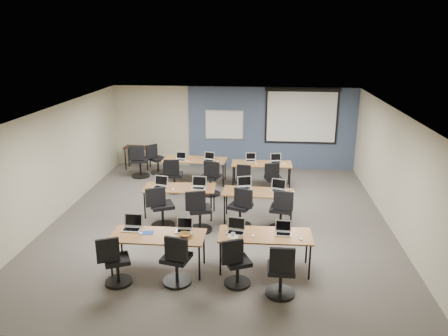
# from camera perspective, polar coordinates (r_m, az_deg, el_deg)

# --- Properties ---
(floor) EXTENTS (8.00, 9.00, 0.02)m
(floor) POSITION_cam_1_polar(r_m,az_deg,el_deg) (10.68, -0.51, -6.87)
(floor) COLOR #6B6354
(floor) RESTS_ON ground
(ceiling) EXTENTS (8.00, 9.00, 0.02)m
(ceiling) POSITION_cam_1_polar(r_m,az_deg,el_deg) (9.88, -0.55, 7.56)
(ceiling) COLOR white
(ceiling) RESTS_ON ground
(wall_back) EXTENTS (8.00, 0.04, 2.70)m
(wall_back) POSITION_cam_1_polar(r_m,az_deg,el_deg) (14.54, 1.26, 5.30)
(wall_back) COLOR beige
(wall_back) RESTS_ON ground
(wall_front) EXTENTS (8.00, 0.04, 2.70)m
(wall_front) POSITION_cam_1_polar(r_m,az_deg,el_deg) (6.09, -4.89, -12.54)
(wall_front) COLOR beige
(wall_front) RESTS_ON ground
(wall_left) EXTENTS (0.04, 9.00, 2.70)m
(wall_left) POSITION_cam_1_polar(r_m,az_deg,el_deg) (11.31, -21.13, 0.61)
(wall_left) COLOR beige
(wall_left) RESTS_ON ground
(wall_right) EXTENTS (0.04, 9.00, 2.70)m
(wall_right) POSITION_cam_1_polar(r_m,az_deg,el_deg) (10.59, 21.55, -0.53)
(wall_right) COLOR beige
(wall_right) RESTS_ON ground
(blue_accent_panel) EXTENTS (5.50, 0.04, 2.70)m
(blue_accent_panel) POSITION_cam_1_polar(r_m,az_deg,el_deg) (14.48, 6.21, 5.15)
(blue_accent_panel) COLOR #3D5977
(blue_accent_panel) RESTS_ON wall_back
(whiteboard) EXTENTS (1.28, 0.03, 0.98)m
(whiteboard) POSITION_cam_1_polar(r_m,az_deg,el_deg) (14.47, 0.05, 5.65)
(whiteboard) COLOR silver
(whiteboard) RESTS_ON wall_back
(projector_screen) EXTENTS (2.40, 0.10, 1.82)m
(projector_screen) POSITION_cam_1_polar(r_m,az_deg,el_deg) (14.37, 10.10, 7.07)
(projector_screen) COLOR black
(projector_screen) RESTS_ON wall_back
(training_table_front_left) EXTENTS (1.78, 0.74, 0.73)m
(training_table_front_left) POSITION_cam_1_polar(r_m,az_deg,el_deg) (8.41, -8.63, -8.92)
(training_table_front_left) COLOR #96562E
(training_table_front_left) RESTS_ON floor
(training_table_front_right) EXTENTS (1.76, 0.73, 0.73)m
(training_table_front_right) POSITION_cam_1_polar(r_m,az_deg,el_deg) (8.38, 5.39, -8.92)
(training_table_front_right) COLOR olive
(training_table_front_right) RESTS_ON floor
(training_table_mid_left) EXTENTS (1.75, 0.73, 0.73)m
(training_table_mid_left) POSITION_cam_1_polar(r_m,az_deg,el_deg) (10.81, -5.82, -2.76)
(training_table_mid_left) COLOR #A27046
(training_table_mid_left) RESTS_ON floor
(training_table_mid_right) EXTENTS (1.69, 0.70, 0.73)m
(training_table_mid_right) POSITION_cam_1_polar(r_m,az_deg,el_deg) (10.50, 4.49, -3.35)
(training_table_mid_right) COLOR brown
(training_table_mid_right) RESTS_ON floor
(training_table_back_left) EXTENTS (1.89, 0.79, 0.73)m
(training_table_back_left) POSITION_cam_1_polar(r_m,az_deg,el_deg) (13.14, -3.83, 0.98)
(training_table_back_left) COLOR brown
(training_table_back_left) RESTS_ON floor
(training_table_back_right) EXTENTS (1.74, 0.73, 0.73)m
(training_table_back_right) POSITION_cam_1_polar(r_m,az_deg,el_deg) (12.75, 4.94, 0.41)
(training_table_back_right) COLOR olive
(training_table_back_right) RESTS_ON floor
(laptop_0) EXTENTS (0.36, 0.31, 0.27)m
(laptop_0) POSITION_cam_1_polar(r_m,az_deg,el_deg) (8.70, -11.90, -7.37)
(laptop_0) COLOR #B2B2B2
(laptop_0) RESTS_ON training_table_front_left
(mouse_0) EXTENTS (0.07, 0.10, 0.03)m
(mouse_0) POSITION_cam_1_polar(r_m,az_deg,el_deg) (8.48, -10.82, -8.39)
(mouse_0) COLOR white
(mouse_0) RESTS_ON training_table_front_left
(task_chair_0) EXTENTS (0.53, 0.49, 0.98)m
(task_chair_0) POSITION_cam_1_polar(r_m,az_deg,el_deg) (8.22, -14.03, -12.15)
(task_chair_0) COLOR black
(task_chair_0) RESTS_ON floor
(laptop_1) EXTENTS (0.30, 0.26, 0.23)m
(laptop_1) POSITION_cam_1_polar(r_m,az_deg,el_deg) (8.48, -5.23, -7.78)
(laptop_1) COLOR #BDBDBD
(laptop_1) RESTS_ON training_table_front_left
(mouse_1) EXTENTS (0.07, 0.10, 0.03)m
(mouse_1) POSITION_cam_1_polar(r_m,az_deg,el_deg) (8.35, -4.37, -8.52)
(mouse_1) COLOR white
(mouse_1) RESTS_ON training_table_front_left
(task_chair_1) EXTENTS (0.53, 0.53, 1.01)m
(task_chair_1) POSITION_cam_1_polar(r_m,az_deg,el_deg) (8.03, -6.20, -12.33)
(task_chair_1) COLOR black
(task_chair_1) RESTS_ON floor
(laptop_2) EXTENTS (0.34, 0.29, 0.26)m
(laptop_2) POSITION_cam_1_polar(r_m,az_deg,el_deg) (8.39, 1.58, -7.95)
(laptop_2) COLOR silver
(laptop_2) RESTS_ON training_table_front_right
(mouse_2) EXTENTS (0.06, 0.09, 0.03)m
(mouse_2) POSITION_cam_1_polar(r_m,az_deg,el_deg) (8.25, 3.82, -8.85)
(mouse_2) COLOR white
(mouse_2) RESTS_ON training_table_front_right
(task_chair_2) EXTENTS (0.51, 0.48, 0.96)m
(task_chair_2) POSITION_cam_1_polar(r_m,az_deg,el_deg) (7.96, 1.60, -12.68)
(task_chair_2) COLOR black
(task_chair_2) RESTS_ON floor
(laptop_3) EXTENTS (0.30, 0.26, 0.23)m
(laptop_3) POSITION_cam_1_polar(r_m,az_deg,el_deg) (8.41, 7.75, -8.11)
(laptop_3) COLOR #A5A6B2
(laptop_3) RESTS_ON training_table_front_right
(mouse_3) EXTENTS (0.07, 0.10, 0.04)m
(mouse_3) POSITION_cam_1_polar(r_m,az_deg,el_deg) (8.25, 10.04, -9.09)
(mouse_3) COLOR white
(mouse_3) RESTS_ON training_table_front_right
(task_chair_3) EXTENTS (0.52, 0.52, 1.00)m
(task_chair_3) POSITION_cam_1_polar(r_m,az_deg,el_deg) (7.73, 7.45, -13.68)
(task_chair_3) COLOR black
(task_chair_3) RESTS_ON floor
(laptop_4) EXTENTS (0.35, 0.30, 0.27)m
(laptop_4) POSITION_cam_1_polar(r_m,az_deg,el_deg) (10.84, -8.29, -2.16)
(laptop_4) COLOR #A0A0A9
(laptop_4) RESTS_ON training_table_mid_left
(mouse_4) EXTENTS (0.08, 0.10, 0.03)m
(mouse_4) POSITION_cam_1_polar(r_m,az_deg,el_deg) (10.63, -6.63, -2.79)
(mouse_4) COLOR white
(mouse_4) RESTS_ON training_table_mid_left
(task_chair_4) EXTENTS (0.60, 0.56, 1.04)m
(task_chair_4) POSITION_cam_1_polar(r_m,az_deg,el_deg) (10.25, -8.24, -5.50)
(task_chair_4) COLOR black
(task_chair_4) RESTS_ON floor
(laptop_5) EXTENTS (0.36, 0.31, 0.27)m
(laptop_5) POSITION_cam_1_polar(r_m,az_deg,el_deg) (10.68, -3.31, -2.28)
(laptop_5) COLOR silver
(laptop_5) RESTS_ON training_table_mid_left
(mouse_5) EXTENTS (0.06, 0.10, 0.04)m
(mouse_5) POSITION_cam_1_polar(r_m,az_deg,el_deg) (10.57, -2.56, -2.81)
(mouse_5) COLOR white
(mouse_5) RESTS_ON training_table_mid_left
(task_chair_5) EXTENTS (0.57, 0.56, 1.03)m
(task_chair_5) POSITION_cam_1_polar(r_m,az_deg,el_deg) (9.98, -3.29, -6.02)
(task_chair_5) COLOR black
(task_chair_5) RESTS_ON floor
(laptop_6) EXTENTS (0.36, 0.30, 0.27)m
(laptop_6) POSITION_cam_1_polar(r_m,az_deg,el_deg) (10.68, 2.65, -2.28)
(laptop_6) COLOR silver
(laptop_6) RESTS_ON training_table_mid_right
(mouse_6) EXTENTS (0.07, 0.10, 0.03)m
(mouse_6) POSITION_cam_1_polar(r_m,az_deg,el_deg) (10.47, 3.72, -3.03)
(mouse_6) COLOR white
(mouse_6) RESTS_ON training_table_mid_right
(task_chair_6) EXTENTS (0.57, 0.54, 1.02)m
(task_chair_6) POSITION_cam_1_polar(r_m,az_deg,el_deg) (10.15, 2.21, -5.61)
(task_chair_6) COLOR black
(task_chair_6) RESTS_ON floor
(laptop_7) EXTENTS (0.36, 0.30, 0.27)m
(laptop_7) POSITION_cam_1_polar(r_m,az_deg,el_deg) (10.57, 7.16, -2.63)
(laptop_7) COLOR #B9B9BD
(laptop_7) RESTS_ON training_table_mid_right
(mouse_7) EXTENTS (0.09, 0.11, 0.04)m
(mouse_7) POSITION_cam_1_polar(r_m,az_deg,el_deg) (10.51, 9.00, -3.13)
(mouse_7) COLOR white
(mouse_7) RESTS_ON training_table_mid_right
(task_chair_7) EXTENTS (0.54, 0.54, 1.02)m
(task_chair_7) POSITION_cam_1_polar(r_m,az_deg,el_deg) (10.09, 7.49, -5.91)
(task_chair_7) COLOR black
(task_chair_7) RESTS_ON floor
(laptop_8) EXTENTS (0.30, 0.25, 0.23)m
(laptop_8) POSITION_cam_1_polar(r_m,az_deg,el_deg) (13.07, -5.68, 1.29)
(laptop_8) COLOR #B5B5B5
(laptop_8) RESTS_ON training_table_back_left
(mouse_8) EXTENTS (0.07, 0.10, 0.03)m
(mouse_8) POSITION_cam_1_polar(r_m,az_deg,el_deg) (12.90, -4.81, 0.89)
(mouse_8) COLOR white
(mouse_8) RESTS_ON training_table_back_left
(task_chair_8) EXTENTS (0.53, 0.53, 1.01)m
(task_chair_8) POSITION_cam_1_polar(r_m,az_deg,el_deg) (12.46, -6.58, -1.33)
(task_chair_8) COLOR black
(task_chair_8) RESTS_ON floor
(laptop_9) EXTENTS (0.31, 0.27, 0.24)m
(laptop_9) POSITION_cam_1_polar(r_m,az_deg,el_deg) (12.97, -1.95, 1.25)
(laptop_9) COLOR #AEAEB9
(laptop_9) RESTS_ON training_table_back_left
(mouse_9) EXTENTS (0.08, 0.11, 0.04)m
(mouse_9) POSITION_cam_1_polar(r_m,az_deg,el_deg) (12.80, -0.86, 0.82)
(mouse_9) COLOR white
(mouse_9) RESTS_ON training_table_back_left
(task_chair_9) EXTENTS (0.57, 0.56, 1.03)m
(task_chair_9) POSITION_cam_1_polar(r_m,az_deg,el_deg) (12.15, -1.75, -1.66)
(task_chair_9) COLOR black
(task_chair_9) RESTS_ON floor
(laptop_10) EXTENTS (0.30, 0.25, 0.23)m
(laptop_10) POSITION_cam_1_polar(r_m,az_deg,el_deg) (12.96, 3.50, 1.20)
(laptop_10) COLOR #B1B1B1
(laptop_10) RESTS_ON training_table_back_right
(mouse_10) EXTENTS (0.09, 0.12, 0.04)m
(mouse_10) POSITION_cam_1_polar(r_m,az_deg,el_deg) (12.65, 4.24, 0.58)
(mouse_10) COLOR white
(mouse_10) RESTS_ON training_table_back_right
(task_chair_10) EXTENTS (0.46, 0.46, 0.95)m
(task_chair_10) POSITION_cam_1_polar(r_m,az_deg,el_deg) (12.09, 2.52, -1.96)
(task_chair_10) COLOR black
(task_chair_10) RESTS_ON floor
(laptop_11) EXTENTS (0.32, 0.27, 0.24)m
(laptop_11) POSITION_cam_1_polar(r_m,az_deg,el_deg) (12.89, 6.77, 1.04)
(laptop_11) COLOR silver
(laptop_11) RESTS_ON training_table_back_right
(mouse_11) EXTENTS (0.08, 0.11, 0.04)m
(mouse_11) POSITION_cam_1_polar(r_m,az_deg,el_deg) (12.70, 7.84, 0.52)
(mouse_11) COLOR white
(mouse_11) RESTS_ON training_table_back_right
(task_chair_11) EXTENTS (0.52, 0.51, 0.99)m
(task_chair_11) POSITION_cam_1_polar(r_m,az_deg,el_deg) (12.19, 6.43, -1.79)
(task_chair_11) COLOR black
(task_chair_11) RESTS_ON floor
(blue_mousepad) EXTENTS (0.24, 0.20, 0.01)m
(blue_mousepad) POSITION_cam_1_polar(r_m,az_deg,el_deg) (8.50, -9.93, -8.33)
(blue_mousepad) COLOR navy
(blue_mousepad) RESTS_ON training_table_front_left
(snack_bowl) EXTENTS (0.27, 0.27, 0.06)m
(snack_bowl) POSITION_cam_1_polar(r_m,az_deg,el_deg) (8.26, -5.14, -8.70)
(snack_bowl) COLOR #974C21
(snack_bowl) RESTS_ON training_table_front_left
(snack_plate) EXTENTS (0.24, 0.24, 0.01)m
(snack_plate) POSITION_cam_1_polar(r_m,az_deg,el_deg) (8.22, 1.16, -8.97)
(snack_plate) COLOR white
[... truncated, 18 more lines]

